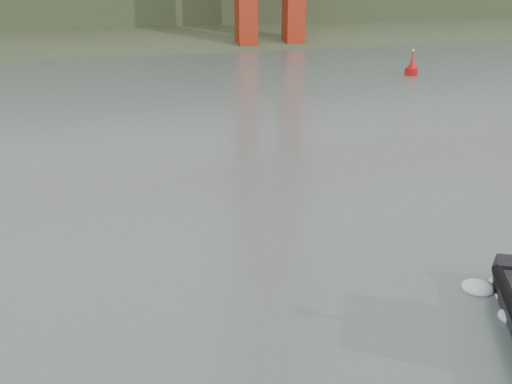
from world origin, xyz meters
TOP-DOWN VIEW (x-y plane):
  - ground at (0.00, 0.00)m, footprint 400.00×400.00m
  - nav_buoy at (30.77, 46.02)m, footprint 1.58×1.58m

SIDE VIEW (x-z plane):
  - ground at x=0.00m, z-range 0.00..0.00m
  - nav_buoy at x=30.77m, z-range -0.78..2.52m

